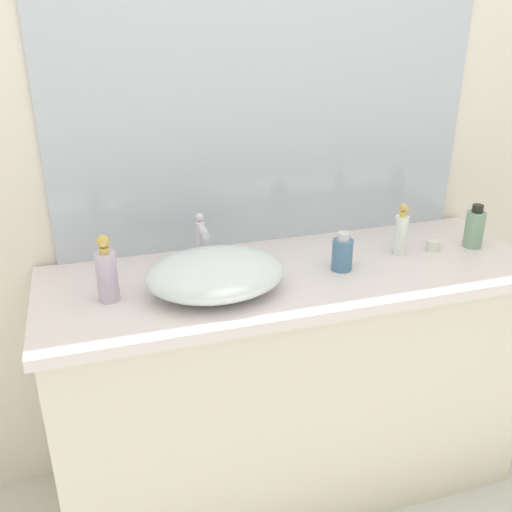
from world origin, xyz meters
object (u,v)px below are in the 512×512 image
at_px(lotion_bottle, 342,253).
at_px(candle_jar, 433,245).
at_px(sink_basin, 215,274).
at_px(perfume_bottle, 107,273).
at_px(soap_dispenser, 401,233).
at_px(spray_can, 474,228).

distance_m(lotion_bottle, candle_jar, 0.38).
bearing_deg(lotion_bottle, sink_basin, -175.79).
height_order(lotion_bottle, candle_jar, lotion_bottle).
xyz_separation_m(lotion_bottle, perfume_bottle, (-0.73, 0.01, 0.03)).
bearing_deg(lotion_bottle, soap_dispenser, 13.30).
bearing_deg(lotion_bottle, perfume_bottle, 179.30).
bearing_deg(spray_can, perfume_bottle, -178.67).
distance_m(sink_basin, candle_jar, 0.80).
height_order(perfume_bottle, candle_jar, perfume_bottle).
xyz_separation_m(sink_basin, spray_can, (0.95, 0.07, 0.01)).
xyz_separation_m(lotion_bottle, spray_can, (0.52, 0.04, 0.01)).
distance_m(soap_dispenser, spray_can, 0.28).
distance_m(soap_dispenser, lotion_bottle, 0.25).
bearing_deg(sink_basin, perfume_bottle, 172.56).
relative_size(sink_basin, spray_can, 2.69).
relative_size(perfume_bottle, spray_can, 1.31).
bearing_deg(soap_dispenser, sink_basin, -172.43).
relative_size(perfume_bottle, candle_jar, 4.41).
xyz_separation_m(perfume_bottle, spray_can, (1.26, 0.03, -0.02)).
xyz_separation_m(sink_basin, soap_dispenser, (0.67, 0.09, 0.02)).
height_order(soap_dispenser, perfume_bottle, perfume_bottle).
distance_m(spray_can, candle_jar, 0.16).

